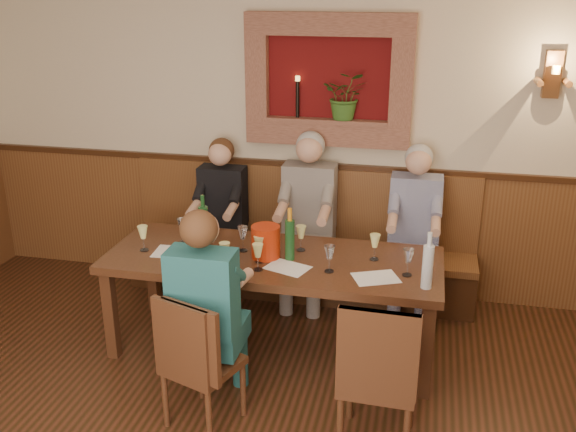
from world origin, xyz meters
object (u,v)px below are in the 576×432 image
Objects in this scene: chair_near_right at (377,403)px; person_bench_right at (412,245)px; chair_near_left at (202,386)px; person_chair_front at (210,329)px; bench at (299,258)px; wine_bottle_green_b at (204,224)px; person_bench_mid at (307,234)px; dining_table at (273,266)px; water_bottle at (428,266)px; spittoon_bucket at (266,242)px; person_bench_left at (221,231)px; wine_bottle_green_a at (290,239)px.

person_bench_right is (0.12, 1.75, 0.29)m from chair_near_right.
person_chair_front is at bearing 107.38° from chair_near_left.
wine_bottle_green_b is at bearing -124.15° from bench.
bench is at bearing 130.25° from person_bench_mid.
person_chair_front is (-0.31, -1.61, -0.03)m from person_bench_mid.
dining_table is at bearing 134.47° from chair_near_right.
water_bottle is (1.30, 0.67, 0.64)m from chair_near_left.
person_bench_right is 1.36m from spittoon_bucket.
person_bench_right is at bearing 0.12° from person_bench_mid.
person_bench_mid reaches higher than person_bench_right.
chair_near_right is 2.60× the size of water_bottle.
spittoon_bucket is at bearing -14.85° from wine_bottle_green_b.
wine_bottle_green_b is (0.11, -0.72, 0.34)m from person_bench_left.
spittoon_bucket is 0.61× the size of wine_bottle_green_a.
person_chair_front is 0.90m from wine_bottle_green_a.
dining_table is 1.05m from chair_near_left.
bench is 2.14× the size of person_bench_right.
bench is 1.75m from person_chair_front.
chair_near_left is at bearing -123.76° from person_bench_right.
bench is at bearing 90.00° from dining_table.
wine_bottle_green_b is (-0.34, 0.90, 0.33)m from person_chair_front.
water_bottle is at bearing -13.87° from dining_table.
person_bench_mid is (0.76, -0.00, 0.04)m from person_bench_left.
wine_bottle_green_a reaches higher than bench.
wine_bottle_green_a is at bearing -11.54° from wine_bottle_green_b.
person_bench_mid is at bearing 47.83° from wine_bottle_green_b.
spittoon_bucket is at bearing -161.06° from dining_table.
spittoon_bucket is 0.53m from wine_bottle_green_b.
chair_near_left is 0.35m from person_chair_front.
wine_bottle_green_a is at bearing 130.48° from chair_near_right.
spittoon_bucket is at bearing -99.21° from person_bench_mid.
chair_near_right is 4.23× the size of spittoon_bucket.
chair_near_left is 0.66× the size of person_bench_left.
wine_bottle_green_b is (-0.51, 0.14, 0.04)m from spittoon_bucket.
bench is at bearing 131.80° from water_bottle.
chair_near_right is (0.85, -0.92, -0.39)m from dining_table.
dining_table is at bearing -51.29° from person_bench_left.
wine_bottle_green_b is at bearing 167.96° from dining_table.
person_bench_mid is at bearing -179.88° from person_bench_right.
chair_near_right is 2.34m from person_bench_left.
wine_bottle_green_a is (0.35, 0.92, 0.64)m from chair_near_left.
chair_near_left reaches higher than dining_table.
spittoon_bucket is (0.17, 0.76, 0.29)m from person_chair_front.
person_bench_mid is 1.05× the size of person_chair_front.
person_bench_mid is (0.31, 1.78, 0.34)m from chair_near_left.
wine_bottle_green_b is (-1.41, 1.03, 0.62)m from chair_near_right.
person_bench_mid is 1.51m from water_bottle.
spittoon_bucket is 0.61× the size of wine_bottle_green_b.
person_bench_left is (-0.45, 1.78, 0.30)m from chair_near_left.
person_chair_front is at bearing -74.24° from person_bench_left.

